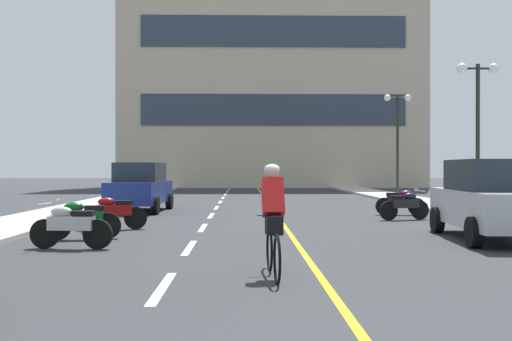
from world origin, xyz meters
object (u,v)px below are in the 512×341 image
object	(u,v)px
street_lamp_far	(398,122)
parked_car_mid	(140,187)
motorcycle_3	(71,225)
motorcycle_6	(405,205)
motorcycle_4	(82,219)
cyclist_rider	(273,217)
motorcycle_7	(401,201)
street_lamp_mid	(478,103)
parked_car_near	(492,199)
motorcycle_5	(114,212)

from	to	relation	value
street_lamp_far	parked_car_mid	bearing A→B (deg)	-142.13
motorcycle_3	motorcycle_6	size ratio (longest dim) A/B	1.02
motorcycle_4	parked_car_mid	bearing A→B (deg)	91.22
cyclist_rider	motorcycle_7	bearing A→B (deg)	66.36
street_lamp_mid	parked_car_near	distance (m)	7.72
street_lamp_far	motorcycle_6	size ratio (longest dim) A/B	3.27
motorcycle_7	cyclist_rider	distance (m)	12.46
parked_car_mid	parked_car_near	bearing A→B (deg)	-42.92
street_lamp_far	cyclist_rider	bearing A→B (deg)	-109.09
motorcycle_5	motorcycle_7	xyz separation A→B (m)	(8.84, 4.67, 0.00)
motorcycle_4	motorcycle_5	bearing A→B (deg)	82.86
parked_car_mid	street_lamp_mid	bearing A→B (deg)	-9.94
street_lamp_mid	motorcycle_4	world-z (taller)	street_lamp_mid
parked_car_near	motorcycle_6	world-z (taller)	parked_car_near
street_lamp_far	motorcycle_3	xyz separation A→B (m)	(-11.76, -19.57, -3.60)
street_lamp_mid	motorcycle_3	distance (m)	14.43
parked_car_near	parked_car_mid	bearing A→B (deg)	137.08
parked_car_near	motorcycle_3	world-z (taller)	parked_car_near
street_lamp_far	cyclist_rider	distance (m)	24.19
street_lamp_mid	parked_car_near	world-z (taller)	street_lamp_mid
motorcycle_3	motorcycle_5	world-z (taller)	same
motorcycle_4	motorcycle_7	distance (m)	11.32
motorcycle_7	parked_car_mid	bearing A→B (deg)	168.91
parked_car_near	motorcycle_5	distance (m)	9.34
motorcycle_4	cyclist_rider	world-z (taller)	cyclist_rider
parked_car_near	motorcycle_4	world-z (taller)	parked_car_near
street_lamp_mid	motorcycle_3	world-z (taller)	street_lamp_mid
street_lamp_mid	motorcycle_7	bearing A→B (deg)	174.26
motorcycle_7	street_lamp_far	bearing A→B (deg)	75.78
motorcycle_5	motorcycle_7	world-z (taller)	same
street_lamp_far	street_lamp_mid	bearing A→B (deg)	-91.37
parked_car_mid	motorcycle_5	bearing A→B (deg)	-86.12
motorcycle_3	motorcycle_7	xyz separation A→B (m)	(8.91, 8.31, 0.00)
cyclist_rider	motorcycle_6	bearing A→B (deg)	64.14
parked_car_near	parked_car_mid	size ratio (longest dim) A/B	1.00
street_lamp_far	parked_car_near	world-z (taller)	street_lamp_far
motorcycle_6	cyclist_rider	size ratio (longest dim) A/B	0.94
motorcycle_4	motorcycle_7	xyz separation A→B (m)	(9.10, 6.74, 0.00)
motorcycle_6	street_lamp_far	bearing A→B (deg)	76.17
street_lamp_mid	motorcycle_4	size ratio (longest dim) A/B	3.01
street_lamp_far	parked_car_near	distance (m)	18.71
street_lamp_mid	motorcycle_6	distance (m)	4.79
street_lamp_mid	cyclist_rider	bearing A→B (deg)	-124.17
motorcycle_3	motorcycle_6	world-z (taller)	same
street_lamp_far	parked_car_near	xyz separation A→B (m)	(-2.66, -18.25, -3.16)
motorcycle_7	parked_car_near	bearing A→B (deg)	-88.43
parked_car_mid	motorcycle_5	world-z (taller)	parked_car_mid
motorcycle_5	motorcycle_6	world-z (taller)	same
parked_car_mid	motorcycle_5	distance (m)	6.52
street_lamp_mid	parked_car_mid	world-z (taller)	street_lamp_mid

